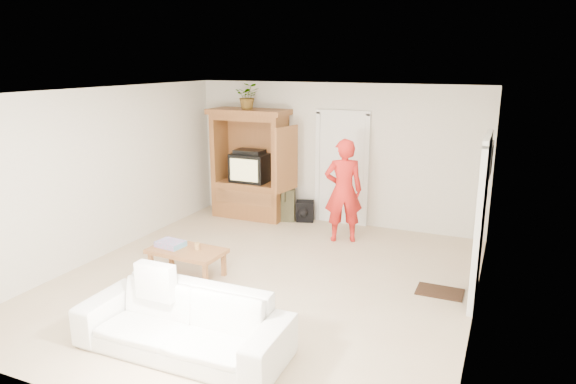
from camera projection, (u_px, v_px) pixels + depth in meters
name	position (u px, v px, depth m)	size (l,w,h in m)	color
floor	(264.00, 281.00, 7.16)	(6.00, 6.00, 0.00)	tan
ceiling	(262.00, 91.00, 6.51)	(6.00, 6.00, 0.00)	white
wall_back	(335.00, 154.00, 9.50)	(5.50, 5.50, 0.00)	silver
wall_front	(99.00, 273.00, 4.17)	(5.50, 5.50, 0.00)	silver
wall_left	(103.00, 173.00, 7.90)	(6.00, 6.00, 0.00)	silver
wall_right	(482.00, 215.00, 5.77)	(6.00, 6.00, 0.00)	silver
armoire	(251.00, 171.00, 9.91)	(1.82, 1.14, 2.10)	brown
door_back	(342.00, 170.00, 9.48)	(0.85, 0.05, 2.04)	white
doorway_right	(481.00, 223.00, 6.38)	(0.05, 0.90, 2.04)	black
framed_picture	(491.00, 159.00, 7.39)	(0.03, 0.60, 0.48)	black
doormat	(440.00, 292.00, 6.79)	(0.60, 0.40, 0.02)	#382316
plant	(248.00, 96.00, 9.53)	(0.43, 0.38, 0.48)	#4C7238
man	(343.00, 191.00, 8.56)	(0.64, 0.42, 1.75)	red
sofa	(183.00, 322.00, 5.36)	(2.25, 0.88, 0.66)	white
coffee_table	(187.00, 253.00, 7.25)	(1.09, 0.63, 0.40)	#A26838
towel	(171.00, 244.00, 7.33)	(0.38, 0.28, 0.08)	#E74D98
candle	(197.00, 246.00, 7.21)	(0.08, 0.08, 0.10)	tan
backpack_black	(305.00, 212.00, 9.73)	(0.32, 0.19, 0.40)	black
backpack_olive	(286.00, 205.00, 9.79)	(0.33, 0.24, 0.63)	#47442B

